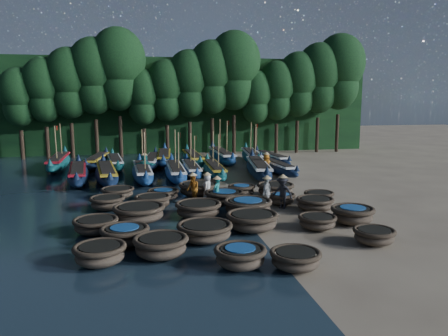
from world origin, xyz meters
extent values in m
plane|color=gray|center=(0.00, 0.00, 0.00)|extent=(120.00, 120.00, 0.00)
cube|color=black|center=(0.00, 23.50, 5.00)|extent=(40.00, 3.00, 10.00)
ellipsoid|color=#4D3E30|center=(-6.44, -8.97, 0.34)|extent=(1.95, 1.95, 0.68)
torus|color=#3C3123|center=(-6.44, -8.97, 0.66)|extent=(1.91, 1.91, 0.21)
cylinder|color=black|center=(-6.44, -8.97, 0.70)|extent=(1.43, 1.43, 0.06)
ellipsoid|color=#4D3E30|center=(-4.28, -8.63, 0.36)|extent=(2.31, 2.31, 0.73)
torus|color=#3C3123|center=(-4.28, -8.63, 0.71)|extent=(2.09, 2.09, 0.22)
cylinder|color=black|center=(-4.28, -8.63, 0.75)|extent=(1.57, 1.57, 0.07)
ellipsoid|color=#4D3E30|center=(-1.60, -10.17, 0.34)|extent=(2.02, 2.02, 0.67)
torus|color=#3C3123|center=(-1.60, -10.17, 0.65)|extent=(1.88, 1.88, 0.20)
cylinder|color=black|center=(-1.60, -10.17, 0.69)|extent=(1.40, 1.40, 0.06)
cylinder|color=navy|center=(-1.60, -10.17, 0.73)|extent=(1.08, 1.08, 0.04)
ellipsoid|color=#4D3E30|center=(0.26, -10.66, 0.30)|extent=(1.90, 1.90, 0.61)
torus|color=#3C3123|center=(0.26, -10.66, 0.59)|extent=(1.81, 1.81, 0.18)
cylinder|color=black|center=(0.26, -10.66, 0.63)|extent=(1.37, 1.37, 0.06)
ellipsoid|color=#4D3E30|center=(4.31, -8.76, 0.29)|extent=(1.69, 1.69, 0.58)
torus|color=#3C3123|center=(4.31, -8.76, 0.56)|extent=(1.72, 1.72, 0.18)
cylinder|color=black|center=(4.31, -8.76, 0.60)|extent=(1.30, 1.30, 0.05)
ellipsoid|color=#4D3E30|center=(-5.63, -7.01, 0.35)|extent=(2.22, 2.22, 0.70)
torus|color=#3C3123|center=(-5.63, -7.01, 0.68)|extent=(2.00, 2.00, 0.21)
cylinder|color=black|center=(-5.63, -7.01, 0.72)|extent=(1.50, 1.50, 0.06)
cylinder|color=navy|center=(-5.63, -7.01, 0.76)|extent=(1.15, 1.15, 0.04)
ellipsoid|color=#4D3E30|center=(-2.39, -7.08, 0.34)|extent=(2.54, 2.54, 0.68)
torus|color=#3C3123|center=(-2.39, -7.08, 0.66)|extent=(2.35, 2.35, 0.21)
cylinder|color=black|center=(-2.39, -7.08, 0.71)|extent=(1.79, 1.79, 0.06)
ellipsoid|color=#4D3E30|center=(-0.10, -6.06, 0.37)|extent=(2.66, 2.66, 0.73)
torus|color=#3C3123|center=(-0.10, -6.06, 0.71)|extent=(2.37, 2.37, 0.22)
cylinder|color=black|center=(-0.10, -6.06, 0.75)|extent=(1.80, 1.80, 0.07)
ellipsoid|color=#4D3E30|center=(2.87, -6.38, 0.28)|extent=(1.69, 1.69, 0.57)
torus|color=#3C3123|center=(2.87, -6.38, 0.55)|extent=(1.76, 1.76, 0.17)
cylinder|color=black|center=(2.87, -6.38, 0.58)|extent=(1.33, 1.33, 0.05)
ellipsoid|color=#4D3E30|center=(4.80, -5.96, 0.37)|extent=(2.47, 2.47, 0.74)
torus|color=#3C3123|center=(4.80, -5.96, 0.72)|extent=(2.07, 2.07, 0.22)
cylinder|color=black|center=(4.80, -5.96, 0.76)|extent=(1.54, 1.54, 0.07)
cylinder|color=navy|center=(4.80, -5.96, 0.80)|extent=(1.19, 1.19, 0.04)
ellipsoid|color=#4D3E30|center=(-6.94, -5.16, 0.31)|extent=(2.31, 2.31, 0.62)
torus|color=#3C3123|center=(-6.94, -5.16, 0.60)|extent=(1.98, 1.98, 0.19)
cylinder|color=black|center=(-6.94, -5.16, 0.64)|extent=(1.51, 1.51, 0.06)
ellipsoid|color=#4D3E30|center=(-5.07, -3.74, 0.37)|extent=(2.79, 2.79, 0.75)
torus|color=#3C3123|center=(-5.07, -3.74, 0.72)|extent=(2.50, 2.50, 0.23)
cylinder|color=black|center=(-5.07, -3.74, 0.77)|extent=(1.90, 1.90, 0.07)
ellipsoid|color=#4D3E30|center=(-2.18, -3.44, 0.35)|extent=(2.56, 2.56, 0.69)
torus|color=#3C3123|center=(-2.18, -3.44, 0.67)|extent=(2.32, 2.32, 0.21)
cylinder|color=black|center=(-2.18, -3.44, 0.71)|extent=(1.77, 1.77, 0.06)
ellipsoid|color=#4D3E30|center=(0.33, -3.54, 0.37)|extent=(2.31, 2.31, 0.73)
torus|color=#3C3123|center=(0.33, -3.54, 0.71)|extent=(2.47, 2.47, 0.22)
cylinder|color=black|center=(0.33, -3.54, 0.76)|extent=(1.88, 1.88, 0.07)
cylinder|color=navy|center=(0.33, -3.54, 0.80)|extent=(1.45, 1.45, 0.04)
ellipsoid|color=#4D3E30|center=(4.00, -3.37, 0.32)|extent=(2.15, 2.15, 0.64)
torus|color=#3C3123|center=(4.00, -3.37, 0.62)|extent=(1.99, 1.99, 0.19)
cylinder|color=black|center=(4.00, -3.37, 0.66)|extent=(1.51, 1.51, 0.06)
ellipsoid|color=#4D3E30|center=(-6.73, -1.05, 0.32)|extent=(2.09, 2.09, 0.64)
torus|color=#3C3123|center=(-6.73, -1.05, 0.62)|extent=(1.86, 1.86, 0.19)
cylinder|color=black|center=(-6.73, -1.05, 0.66)|extent=(1.40, 1.40, 0.06)
ellipsoid|color=#4D3E30|center=(-4.35, -1.31, 0.33)|extent=(2.16, 2.16, 0.66)
torus|color=#3C3123|center=(-4.35, -1.31, 0.64)|extent=(1.96, 1.96, 0.20)
cylinder|color=black|center=(-4.35, -1.31, 0.68)|extent=(1.47, 1.47, 0.06)
ellipsoid|color=#4D3E30|center=(-0.38, -0.93, 0.33)|extent=(2.39, 2.39, 0.66)
torus|color=#3C3123|center=(-0.38, -0.93, 0.64)|extent=(2.21, 2.21, 0.20)
cylinder|color=black|center=(-0.38, -0.93, 0.68)|extent=(1.69, 1.69, 0.06)
cylinder|color=navy|center=(-0.38, -0.93, 0.72)|extent=(1.30, 1.30, 0.04)
ellipsoid|color=#4D3E30|center=(2.69, -1.74, 0.28)|extent=(1.69, 1.69, 0.57)
torus|color=#3C3123|center=(2.69, -1.74, 0.55)|extent=(1.59, 1.59, 0.17)
cylinder|color=black|center=(2.69, -1.74, 0.59)|extent=(1.19, 1.19, 0.05)
cylinder|color=navy|center=(2.69, -1.74, 0.62)|extent=(0.91, 0.91, 0.03)
ellipsoid|color=#4D3E30|center=(4.94, -1.68, 0.28)|extent=(1.81, 1.81, 0.57)
torus|color=#3C3123|center=(4.94, -1.68, 0.55)|extent=(1.71, 1.71, 0.17)
cylinder|color=black|center=(4.94, -1.68, 0.59)|extent=(1.29, 1.29, 0.05)
ellipsoid|color=#4D3E30|center=(-6.31, 1.50, 0.29)|extent=(2.08, 2.08, 0.58)
torus|color=#3C3123|center=(-6.31, 1.50, 0.56)|extent=(1.94, 1.94, 0.18)
cylinder|color=black|center=(-6.31, 1.50, 0.60)|extent=(1.48, 1.48, 0.05)
ellipsoid|color=#4D3E30|center=(-3.69, 0.57, 0.29)|extent=(1.85, 1.85, 0.57)
torus|color=#3C3123|center=(-3.69, 0.57, 0.55)|extent=(1.85, 1.85, 0.17)
cylinder|color=black|center=(-3.69, 0.57, 0.59)|extent=(1.41, 1.41, 0.05)
cylinder|color=navy|center=(-3.69, 0.57, 0.62)|extent=(1.09, 1.09, 0.03)
ellipsoid|color=#4D3E30|center=(-1.53, 1.23, 0.37)|extent=(2.34, 2.34, 0.74)
torus|color=#3C3123|center=(-1.53, 1.23, 0.71)|extent=(2.45, 2.45, 0.22)
cylinder|color=black|center=(-1.53, 1.23, 0.76)|extent=(1.87, 1.87, 0.07)
ellipsoid|color=#4D3E30|center=(1.03, 0.86, 0.30)|extent=(1.94, 1.94, 0.59)
torus|color=#3C3123|center=(1.03, 0.86, 0.57)|extent=(1.66, 1.66, 0.18)
cylinder|color=black|center=(1.03, 0.86, 0.61)|extent=(1.24, 1.24, 0.05)
cylinder|color=navy|center=(1.03, 0.86, 0.65)|extent=(0.95, 0.95, 0.04)
ellipsoid|color=#4D3E30|center=(3.02, 0.33, 0.35)|extent=(2.21, 2.21, 0.70)
torus|color=#3C3123|center=(3.02, 0.33, 0.68)|extent=(2.26, 2.26, 0.21)
cylinder|color=black|center=(3.02, 0.33, 0.72)|extent=(1.71, 1.71, 0.06)
ellipsoid|color=#0D1732|center=(-9.31, 7.43, 0.51)|extent=(2.39, 8.35, 1.03)
cone|color=#0D1732|center=(-9.76, 11.42, 1.18)|extent=(0.45, 0.45, 0.62)
cone|color=#0D1732|center=(-8.86, 3.45, 1.13)|extent=(0.45, 0.45, 0.51)
cube|color=maroon|center=(-9.31, 7.43, 0.95)|extent=(1.79, 6.46, 0.12)
cube|color=black|center=(-9.31, 7.43, 1.03)|extent=(1.42, 5.61, 0.10)
ellipsoid|color=#0D1732|center=(-7.33, 6.96, 0.53)|extent=(2.60, 8.63, 1.06)
cone|color=#0D1732|center=(-7.85, 11.08, 1.22)|extent=(0.47, 0.47, 0.64)
cone|color=#0D1732|center=(-6.80, 2.85, 1.17)|extent=(0.47, 0.47, 0.53)
cube|color=gold|center=(-7.33, 6.96, 0.98)|extent=(1.94, 6.68, 0.13)
cube|color=black|center=(-7.33, 6.96, 1.06)|extent=(1.55, 5.80, 0.11)
ellipsoid|color=navy|center=(-4.82, 7.17, 0.51)|extent=(1.88, 8.22, 1.02)
cone|color=navy|center=(-5.02, 11.15, 1.17)|extent=(0.45, 0.45, 0.61)
cone|color=navy|center=(-4.61, 3.20, 1.12)|extent=(0.45, 0.45, 0.51)
cube|color=white|center=(-4.82, 7.17, 0.94)|extent=(1.39, 6.37, 0.12)
cube|color=black|center=(-4.82, 7.17, 1.02)|extent=(1.07, 5.54, 0.10)
cylinder|color=#997F4C|center=(-4.78, 8.40, 2.14)|extent=(0.07, 0.24, 2.86)
cylinder|color=#997F4C|center=(-4.64, 5.65, 2.14)|extent=(0.07, 0.24, 2.86)
plane|color=red|center=(-4.48, 5.66, 3.39)|extent=(0.00, 0.36, 0.36)
ellipsoid|color=navy|center=(-2.46, 6.97, 0.51)|extent=(1.48, 8.10, 1.01)
cone|color=navy|center=(-2.47, 10.92, 1.16)|extent=(0.45, 0.45, 0.61)
cone|color=navy|center=(-2.45, 3.03, 1.11)|extent=(0.45, 0.45, 0.51)
cube|color=white|center=(-2.46, 6.97, 0.93)|extent=(1.08, 6.28, 0.12)
cube|color=black|center=(-2.46, 6.97, 1.01)|extent=(0.80, 5.47, 0.10)
cylinder|color=#997F4C|center=(-2.36, 8.19, 2.12)|extent=(0.07, 0.24, 2.83)
cylinder|color=#997F4C|center=(-2.35, 5.46, 2.12)|extent=(0.07, 0.24, 2.83)
plane|color=red|center=(-2.20, 5.46, 3.36)|extent=(0.00, 0.35, 0.35)
ellipsoid|color=navy|center=(-1.15, 8.31, 0.45)|extent=(1.31, 7.22, 0.90)
cone|color=navy|center=(-1.14, 11.82, 1.04)|extent=(0.40, 0.40, 0.54)
cone|color=navy|center=(-1.15, 4.79, 0.99)|extent=(0.40, 0.40, 0.45)
cube|color=white|center=(-1.15, 8.31, 0.83)|extent=(0.95, 5.59, 0.11)
cube|color=black|center=(-1.15, 8.31, 0.90)|extent=(0.71, 4.87, 0.09)
cylinder|color=#997F4C|center=(-1.06, 9.39, 1.89)|extent=(0.06, 0.21, 2.52)
cylinder|color=#997F4C|center=(-1.06, 6.95, 1.89)|extent=(0.06, 0.21, 2.52)
plane|color=red|center=(-0.92, 6.95, 2.99)|extent=(0.00, 0.32, 0.32)
ellipsoid|color=#0E494F|center=(0.48, 7.52, 0.47)|extent=(1.47, 7.61, 0.95)
cone|color=#0E494F|center=(0.53, 11.22, 1.09)|extent=(0.42, 0.42, 0.57)
cone|color=#0E494F|center=(0.43, 3.82, 1.04)|extent=(0.42, 0.42, 0.47)
cube|color=gold|center=(0.48, 7.52, 0.87)|extent=(1.08, 5.90, 0.11)
cube|color=black|center=(0.48, 7.52, 0.95)|extent=(0.81, 5.14, 0.09)
cylinder|color=#997F4C|center=(0.59, 8.66, 1.99)|extent=(0.07, 0.23, 2.66)
cylinder|color=#997F4C|center=(0.56, 6.09, 1.99)|extent=(0.07, 0.23, 2.66)
plane|color=red|center=(0.70, 6.09, 3.15)|extent=(0.00, 0.33, 0.33)
ellipsoid|color=#0D1732|center=(3.77, 6.96, 0.56)|extent=(2.85, 9.03, 1.11)
cone|color=#0D1732|center=(4.39, 11.25, 1.28)|extent=(0.49, 0.49, 0.67)
cone|color=#0D1732|center=(3.16, 2.67, 1.22)|extent=(0.49, 0.49, 0.56)
cube|color=white|center=(3.77, 6.96, 1.02)|extent=(2.14, 6.99, 0.13)
cube|color=black|center=(3.77, 6.96, 1.11)|extent=(1.71, 6.07, 0.11)
ellipsoid|color=#0D1732|center=(5.52, 7.89, 0.46)|extent=(1.97, 7.44, 0.92)
cone|color=#0D1732|center=(5.20, 11.46, 1.06)|extent=(0.40, 0.40, 0.55)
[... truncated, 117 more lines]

